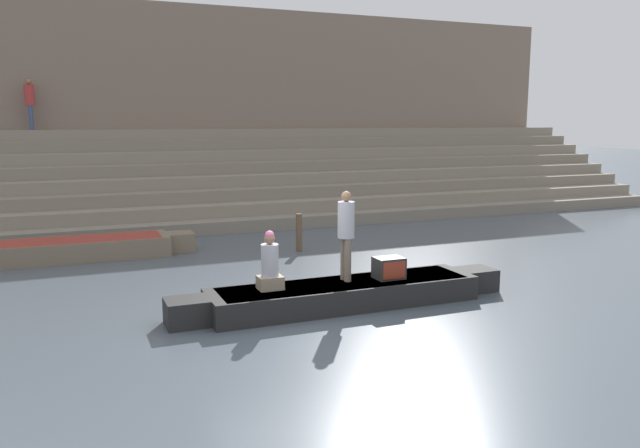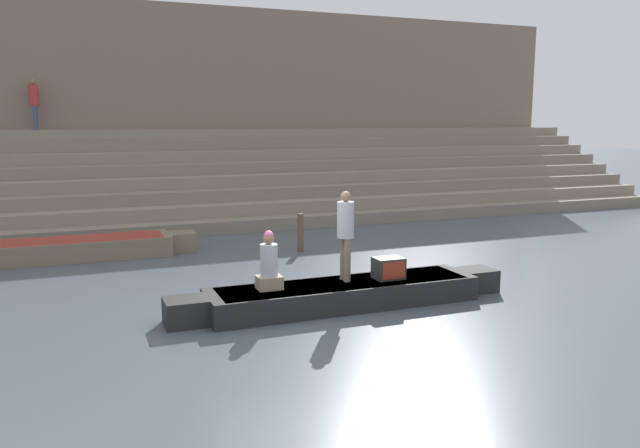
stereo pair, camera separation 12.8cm
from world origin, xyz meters
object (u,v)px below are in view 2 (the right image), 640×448
(tv_set, at_px, (389,268))
(moored_boat_shore, at_px, (72,248))
(mooring_post, at_px, (300,232))
(rowboat_main, at_px, (344,293))
(person_standing, at_px, (345,229))
(person_on_steps, at_px, (34,100))
(person_rowing, at_px, (269,265))

(tv_set, height_order, moored_boat_shore, tv_set)
(moored_boat_shore, bearing_deg, mooring_post, -16.28)
(rowboat_main, relative_size, moored_boat_shore, 1.07)
(person_standing, height_order, moored_boat_shore, person_standing)
(tv_set, bearing_deg, moored_boat_shore, 126.20)
(mooring_post, bearing_deg, person_standing, -99.96)
(tv_set, bearing_deg, person_on_steps, 109.44)
(person_standing, relative_size, moored_boat_shore, 0.27)
(person_rowing, bearing_deg, mooring_post, 81.35)
(person_standing, distance_m, moored_boat_shore, 7.70)
(rowboat_main, distance_m, mooring_post, 4.99)
(person_standing, height_order, mooring_post, person_standing)
(person_rowing, bearing_deg, moored_boat_shore, 135.31)
(person_rowing, xyz_separation_m, mooring_post, (2.32, 4.81, -0.38))
(person_on_steps, bearing_deg, person_rowing, 171.51)
(rowboat_main, height_order, person_rowing, person_rowing)
(person_rowing, height_order, mooring_post, person_rowing)
(moored_boat_shore, bearing_deg, person_on_steps, 93.18)
(person_standing, distance_m, tv_set, 1.13)
(mooring_post, xyz_separation_m, person_on_steps, (-6.51, 8.85, 3.56))
(rowboat_main, distance_m, person_standing, 1.18)
(person_on_steps, bearing_deg, rowboat_main, 176.60)
(tv_set, distance_m, person_on_steps, 15.61)
(rowboat_main, height_order, person_on_steps, person_on_steps)
(person_standing, distance_m, person_on_steps, 14.98)
(person_rowing, xyz_separation_m, person_on_steps, (-4.19, 13.66, 3.18))
(person_rowing, relative_size, moored_boat_shore, 0.17)
(person_standing, relative_size, person_rowing, 1.59)
(person_rowing, distance_m, mooring_post, 5.36)
(person_rowing, distance_m, moored_boat_shore, 6.87)
(rowboat_main, relative_size, mooring_post, 6.56)
(rowboat_main, xyz_separation_m, mooring_post, (0.92, 4.90, 0.26))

